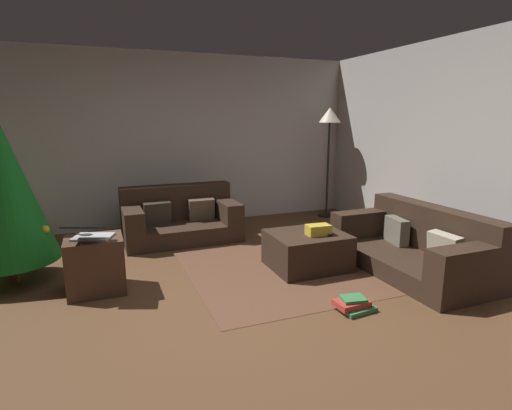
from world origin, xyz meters
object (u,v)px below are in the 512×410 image
at_px(gift_box, 318,230).
at_px(laptop, 90,234).
at_px(couch_right, 417,247).
at_px(book_stack, 354,305).
at_px(christmas_tree, 2,187).
at_px(couch_left, 180,219).
at_px(ottoman, 307,250).
at_px(tv_remote, 328,233).
at_px(side_table, 96,265).
at_px(corner_lamp, 330,124).

distance_m(gift_box, laptop, 2.30).
bearing_deg(couch_right, gift_box, 67.49).
bearing_deg(book_stack, christmas_tree, 147.85).
height_order(couch_left, christmas_tree, christmas_tree).
relative_size(ottoman, laptop, 1.61).
bearing_deg(tv_remote, laptop, -173.66).
height_order(ottoman, gift_box, gift_box).
bearing_deg(side_table, ottoman, -4.59).
distance_m(ottoman, gift_box, 0.28).
relative_size(couch_right, tv_remote, 11.13).
bearing_deg(corner_lamp, side_table, -153.15).
bearing_deg(couch_left, book_stack, 108.81).
distance_m(ottoman, book_stack, 1.09).
distance_m(christmas_tree, corner_lamp, 4.68).
bearing_deg(gift_box, book_stack, -101.40).
bearing_deg(couch_left, couch_right, 134.44).
xyz_separation_m(couch_right, side_table, (-3.27, 0.68, 0.00)).
height_order(couch_left, gift_box, couch_left).
height_order(ottoman, book_stack, ottoman).
height_order(christmas_tree, laptop, christmas_tree).
bearing_deg(corner_lamp, tv_remote, -120.94).
bearing_deg(christmas_tree, couch_right, -16.82).
distance_m(couch_left, christmas_tree, 2.21).
distance_m(couch_left, laptop, 1.91).
distance_m(couch_right, ottoman, 1.19).
xyz_separation_m(ottoman, book_stack, (-0.12, -1.08, -0.14)).
distance_m(gift_box, book_stack, 1.07).
xyz_separation_m(couch_left, ottoman, (1.10, -1.64, -0.08)).
relative_size(tv_remote, side_table, 0.30).
distance_m(couch_right, laptop, 3.36).
bearing_deg(couch_left, corner_lamp, -172.20).
height_order(couch_right, laptop, laptop).
xyz_separation_m(ottoman, christmas_tree, (-2.98, 0.72, 0.79)).
distance_m(tv_remote, laptop, 2.42).
xyz_separation_m(couch_left, christmas_tree, (-1.89, -0.92, 0.71)).
distance_m(couch_right, corner_lamp, 2.87).
relative_size(couch_right, corner_lamp, 0.98).
bearing_deg(tv_remote, christmas_tree, 177.21).
bearing_deg(corner_lamp, book_stack, -117.23).
distance_m(couch_left, tv_remote, 2.18).
relative_size(gift_box, side_table, 0.47).
height_order(ottoman, tv_remote, tv_remote).
bearing_deg(laptop, ottoman, -3.11).
xyz_separation_m(couch_right, book_stack, (-1.20, -0.57, -0.21)).
bearing_deg(tv_remote, side_table, -175.03).
distance_m(ottoman, tv_remote, 0.31).
xyz_separation_m(tv_remote, side_table, (-2.38, 0.30, -0.14)).
xyz_separation_m(couch_right, laptop, (-3.29, 0.63, 0.33)).
height_order(tv_remote, christmas_tree, christmas_tree).
xyz_separation_m(laptop, book_stack, (2.09, -1.20, -0.54)).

